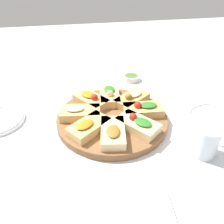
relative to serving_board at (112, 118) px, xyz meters
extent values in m
plane|color=silver|center=(0.00, 0.00, -0.01)|extent=(3.00, 3.00, 0.00)
cylinder|color=brown|center=(0.00, 0.00, 0.00)|extent=(0.39, 0.39, 0.03)
cube|color=#E5C689|center=(0.07, -0.09, 0.03)|extent=(0.14, 0.15, 0.03)
ellipsoid|color=#2D7A28|center=(0.08, -0.10, 0.05)|extent=(0.07, 0.07, 0.01)
sphere|color=red|center=(0.06, -0.07, 0.05)|extent=(0.03, 0.03, 0.03)
cube|color=tan|center=(0.11, -0.01, 0.03)|extent=(0.14, 0.09, 0.03)
ellipsoid|color=#2D7A28|center=(0.13, -0.01, 0.05)|extent=(0.07, 0.05, 0.01)
sphere|color=red|center=(0.09, -0.01, 0.05)|extent=(0.03, 0.03, 0.03)
cube|color=tan|center=(0.09, 0.07, 0.03)|extent=(0.16, 0.14, 0.03)
ellipsoid|color=beige|center=(0.10, 0.08, 0.05)|extent=(0.07, 0.07, 0.01)
sphere|color=olive|center=(0.07, 0.05, 0.05)|extent=(0.03, 0.03, 0.03)
cube|color=#DBB775|center=(0.01, 0.11, 0.03)|extent=(0.09, 0.15, 0.03)
ellipsoid|color=#2D7A28|center=(0.01, 0.13, 0.05)|extent=(0.05, 0.07, 0.01)
sphere|color=beige|center=(0.01, 0.09, 0.05)|extent=(0.03, 0.03, 0.03)
cube|color=tan|center=(-0.06, 0.09, 0.03)|extent=(0.14, 0.16, 0.03)
ellipsoid|color=orange|center=(-0.07, 0.11, 0.05)|extent=(0.07, 0.07, 0.01)
sphere|color=red|center=(-0.05, 0.07, 0.05)|extent=(0.03, 0.03, 0.03)
cube|color=tan|center=(-0.11, 0.02, 0.03)|extent=(0.15, 0.09, 0.03)
ellipsoid|color=beige|center=(-0.13, 0.02, 0.05)|extent=(0.07, 0.05, 0.01)
cube|color=tan|center=(-0.09, -0.07, 0.03)|extent=(0.15, 0.14, 0.03)
ellipsoid|color=orange|center=(-0.10, -0.08, 0.05)|extent=(0.07, 0.07, 0.01)
cube|color=#E5C689|center=(-0.02, -0.11, 0.03)|extent=(0.10, 0.15, 0.03)
ellipsoid|color=olive|center=(-0.02, -0.13, 0.05)|extent=(0.05, 0.07, 0.01)
cylinder|color=white|center=(0.38, -0.10, -0.01)|extent=(0.26, 0.26, 0.01)
torus|color=white|center=(0.38, -0.10, 0.00)|extent=(0.24, 0.24, 0.01)
cylinder|color=silver|center=(0.24, -0.21, 0.04)|extent=(0.07, 0.07, 0.10)
cube|color=white|center=(0.01, -0.36, -0.01)|extent=(0.13, 0.12, 0.01)
cylinder|color=silver|center=(0.16, 0.31, 0.00)|extent=(0.08, 0.08, 0.02)
cylinder|color=#4C7A33|center=(0.16, 0.31, 0.01)|extent=(0.06, 0.06, 0.00)
camera|label=1|loc=(-0.12, -0.62, 0.47)|focal=35.00mm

